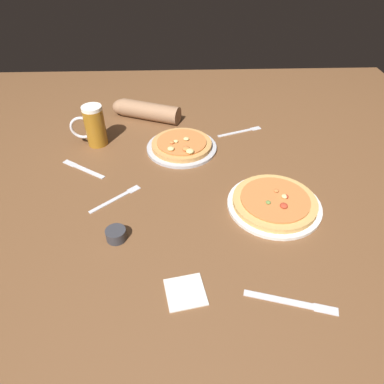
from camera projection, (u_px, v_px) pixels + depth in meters
The scene contains 11 objects.
ground_plane at pixel (192, 200), 1.22m from camera, with size 2.40×2.40×0.03m, color brown.
pizza_plate_near at pixel (274, 203), 1.16m from camera, with size 0.31×0.31×0.05m.
pizza_plate_far at pixel (182, 146), 1.43m from camera, with size 0.29×0.29×0.05m.
beer_mug_dark at pixel (94, 126), 1.42m from camera, with size 0.15×0.08×0.17m.
ramekin_sauce at pixel (116, 234), 1.05m from camera, with size 0.06×0.06×0.04m, color #333338.
napkin_folded at pixel (185, 292), 0.91m from camera, with size 0.10×0.10×0.01m, color silver.
fork_left at pixel (117, 198), 1.20m from camera, with size 0.17×0.15×0.01m.
knife_right at pixel (291, 302), 0.89m from camera, with size 0.23×0.09×0.01m.
fork_spare at pixel (241, 131), 1.55m from camera, with size 0.21×0.09×0.01m.
knife_spare at pixel (83, 169), 1.33m from camera, with size 0.18×0.13×0.01m.
diner_arm at pixel (144, 110), 1.62m from camera, with size 0.33×0.18×0.08m.
Camera 1 is at (-0.03, -0.92, 0.79)m, focal length 32.40 mm.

